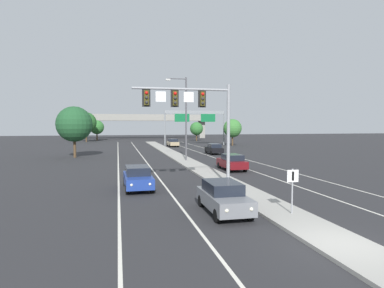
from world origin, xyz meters
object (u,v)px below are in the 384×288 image
at_px(tree_far_right_c, 233,128).
at_px(overhead_signal_mast, 196,110).
at_px(car_oncoming_grey, 223,197).
at_px(tree_far_left_c, 97,127).
at_px(car_receding_darkred, 232,162).
at_px(car_receding_tan, 173,143).
at_px(tree_far_left_b, 74,124).
at_px(median_sign_post, 292,184).
at_px(tree_far_right_b, 197,129).
at_px(car_receding_black, 214,149).
at_px(highway_sign_gantry, 195,117).
at_px(car_oncoming_blue, 138,177).
at_px(tree_far_left_a, 86,123).
at_px(street_lamp_median, 184,114).

bearing_deg(tree_far_right_c, overhead_signal_mast, -112.97).
bearing_deg(car_oncoming_grey, tree_far_left_c, 97.78).
relative_size(car_receding_darkred, car_receding_tan, 0.99).
bearing_deg(tree_far_left_b, overhead_signal_mast, -65.57).
height_order(median_sign_post, tree_far_right_b, tree_far_right_b).
distance_m(car_receding_tan, tree_far_right_c, 13.28).
height_order(car_oncoming_grey, tree_far_right_b, tree_far_right_b).
xyz_separation_m(car_receding_black, highway_sign_gantry, (1.97, 20.88, 5.34)).
relative_size(car_receding_darkred, tree_far_left_c, 0.79).
height_order(car_receding_black, tree_far_right_b, tree_far_right_b).
xyz_separation_m(car_oncoming_blue, car_receding_black, (12.93, 24.77, 0.00)).
bearing_deg(car_oncoming_grey, car_receding_black, 74.17).
bearing_deg(tree_far_left_a, overhead_signal_mast, -78.57).
distance_m(highway_sign_gantry, tree_far_left_a, 30.83).
relative_size(car_oncoming_grey, tree_far_right_c, 0.79).
xyz_separation_m(overhead_signal_mast, tree_far_left_b, (-11.07, 24.37, -0.95)).
height_order(car_receding_darkred, tree_far_left_a, tree_far_left_a).
relative_size(car_receding_black, tree_far_right_c, 0.79).
distance_m(median_sign_post, tree_far_left_c, 82.03).
relative_size(car_receding_black, tree_far_right_b, 0.87).
distance_m(median_sign_post, tree_far_right_c, 53.97).
relative_size(overhead_signal_mast, car_oncoming_blue, 1.60).
bearing_deg(tree_far_left_a, tree_far_left_b, -87.01).
bearing_deg(street_lamp_median, tree_far_left_c, 103.52).
distance_m(car_oncoming_grey, tree_far_left_a, 73.32).
relative_size(overhead_signal_mast, street_lamp_median, 0.72).
xyz_separation_m(car_receding_black, tree_far_left_a, (-22.10, 40.11, 4.15)).
bearing_deg(median_sign_post, car_oncoming_grey, 155.79).
relative_size(street_lamp_median, tree_far_left_c, 1.76).
height_order(car_oncoming_blue, tree_far_left_a, tree_far_left_a).
distance_m(car_oncoming_grey, tree_far_right_c, 53.67).
bearing_deg(car_receding_tan, overhead_signal_mast, -97.32).
bearing_deg(car_receding_darkred, highway_sign_gantry, 82.09).
relative_size(median_sign_post, car_receding_darkred, 0.49).
relative_size(median_sign_post, tree_far_left_b, 0.32).
bearing_deg(car_oncoming_blue, tree_far_right_b, 72.89).
distance_m(car_receding_black, car_receding_tan, 18.00).
xyz_separation_m(car_receding_black, tree_far_right_c, (9.56, 18.35, 2.86)).
xyz_separation_m(car_receding_darkred, tree_far_left_b, (-16.63, 16.42, 3.71)).
bearing_deg(tree_far_right_c, tree_far_right_b, 98.22).
relative_size(tree_far_left_a, tree_far_left_b, 1.10).
bearing_deg(tree_far_left_c, car_oncoming_grey, -82.22).
relative_size(highway_sign_gantry, tree_far_right_b, 2.59).
bearing_deg(car_oncoming_grey, car_receding_tan, 83.49).
bearing_deg(car_receding_black, highway_sign_gantry, 84.62).
xyz_separation_m(street_lamp_median, tree_far_right_b, (12.99, 47.47, -2.45)).
relative_size(street_lamp_median, tree_far_right_b, 1.95).
bearing_deg(car_oncoming_grey, overhead_signal_mast, 88.71).
height_order(median_sign_post, highway_sign_gantry, highway_sign_gantry).
distance_m(overhead_signal_mast, tree_far_left_b, 26.78).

